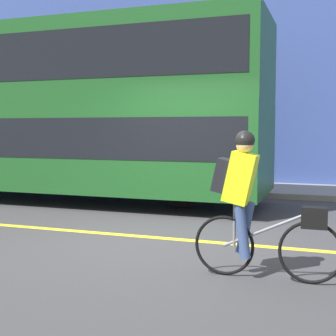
# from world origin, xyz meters

# --- Properties ---
(ground_plane) EXTENTS (80.00, 80.00, 0.00)m
(ground_plane) POSITION_xyz_m (0.00, 0.00, 0.00)
(ground_plane) COLOR #38383A
(road_center_line) EXTENTS (50.00, 0.14, 0.01)m
(road_center_line) POSITION_xyz_m (0.00, 0.13, 0.00)
(road_center_line) COLOR yellow
(road_center_line) RESTS_ON ground_plane
(sidewalk_curb) EXTENTS (60.00, 2.19, 0.13)m
(sidewalk_curb) POSITION_xyz_m (0.00, 5.67, 0.07)
(sidewalk_curb) COLOR gray
(sidewalk_curb) RESTS_ON ground_plane
(building_facade) EXTENTS (60.00, 0.30, 9.02)m
(building_facade) POSITION_xyz_m (0.00, 6.92, 4.51)
(building_facade) COLOR #33478C
(building_facade) RESTS_ON ground_plane
(bus) EXTENTS (9.02, 2.48, 3.80)m
(bus) POSITION_xyz_m (-3.20, 2.90, 2.11)
(bus) COLOR black
(bus) RESTS_ON ground_plane
(cyclist_on_bike) EXTENTS (1.57, 0.32, 1.59)m
(cyclist_on_bike) POSITION_xyz_m (1.68, -1.27, 0.86)
(cyclist_on_bike) COLOR black
(cyclist_on_bike) RESTS_ON ground_plane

